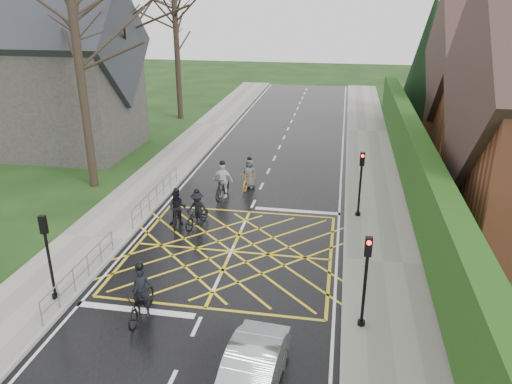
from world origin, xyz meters
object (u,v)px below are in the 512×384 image
(cyclist_back, at_px, (177,211))
(cyclist_front, at_px, (223,184))
(car, at_px, (250,376))
(cyclist_rear, at_px, (142,300))
(cyclist_lead, at_px, (249,177))
(cyclist_mid, at_px, (197,212))

(cyclist_back, bearing_deg, cyclist_front, 63.78)
(cyclist_front, xyz_separation_m, car, (3.91, -13.15, -0.08))
(cyclist_rear, xyz_separation_m, cyclist_front, (0.16, 10.38, 0.09))
(cyclist_front, height_order, cyclist_lead, cyclist_front)
(cyclist_rear, distance_m, cyclist_lead, 12.03)
(cyclist_rear, height_order, car, cyclist_rear)
(cyclist_lead, bearing_deg, cyclist_mid, -96.95)
(cyclist_rear, xyz_separation_m, cyclist_lead, (1.25, 11.96, -0.04))
(cyclist_mid, xyz_separation_m, cyclist_lead, (1.41, 5.06, -0.04))
(cyclist_front, height_order, car, cyclist_front)
(cyclist_back, xyz_separation_m, cyclist_mid, (0.90, 0.10, -0.03))
(cyclist_rear, bearing_deg, cyclist_mid, 91.21)
(cyclist_front, bearing_deg, cyclist_rear, -84.53)
(cyclist_back, height_order, cyclist_lead, cyclist_back)
(cyclist_rear, bearing_deg, car, -34.40)
(cyclist_front, distance_m, cyclist_lead, 1.93)
(cyclist_rear, relative_size, cyclist_mid, 1.05)
(cyclist_back, xyz_separation_m, car, (5.13, -9.57, -0.03))
(cyclist_rear, relative_size, car, 0.52)
(car, bearing_deg, cyclist_rear, 150.43)
(cyclist_back, distance_m, cyclist_front, 3.79)
(cyclist_front, relative_size, cyclist_lead, 1.09)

